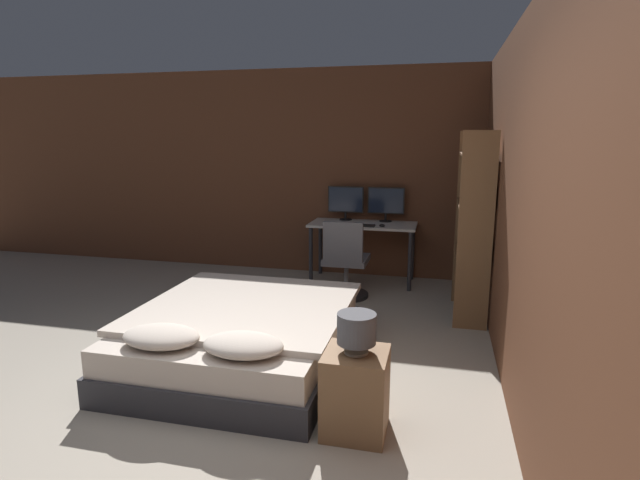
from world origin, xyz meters
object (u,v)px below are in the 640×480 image
(nightstand, at_px, (356,392))
(office_chair, at_px, (345,266))
(monitor_left, at_px, (346,201))
(bedside_lamp, at_px, (357,329))
(bookshelf, at_px, (474,218))
(computer_mouse, at_px, (382,225))
(monitor_right, at_px, (386,202))
(bed, at_px, (242,336))
(desk, at_px, (363,231))
(keyboard, at_px, (360,225))

(nightstand, xyz_separation_m, office_chair, (-0.56, 2.61, 0.11))
(monitor_left, bearing_deg, bedside_lamp, -78.16)
(bedside_lamp, height_order, bookshelf, bookshelf)
(bedside_lamp, relative_size, computer_mouse, 3.60)
(monitor_right, bearing_deg, bookshelf, -50.87)
(bed, distance_m, monitor_right, 2.99)
(monitor_left, height_order, office_chair, monitor_left)
(desk, height_order, monitor_left, monitor_left)
(nightstand, bearing_deg, bookshelf, 70.77)
(nightstand, distance_m, monitor_right, 3.59)
(monitor_right, distance_m, keyboard, 0.54)
(bedside_lamp, relative_size, office_chair, 0.28)
(keyboard, xyz_separation_m, bookshelf, (1.27, -0.83, 0.27))
(desk, height_order, monitor_right, monitor_right)
(monitor_right, relative_size, computer_mouse, 6.63)
(computer_mouse, height_order, bookshelf, bookshelf)
(monitor_left, bearing_deg, office_chair, -79.10)
(bed, distance_m, desk, 2.66)
(nightstand, relative_size, monitor_right, 1.15)
(bed, height_order, bedside_lamp, bedside_lamp)
(desk, distance_m, monitor_right, 0.48)
(bedside_lamp, bearing_deg, monitor_left, 101.84)
(monitor_right, bearing_deg, nightstand, -86.53)
(nightstand, bearing_deg, bed, 145.09)
(keyboard, xyz_separation_m, office_chair, (-0.09, -0.49, -0.39))
(desk, height_order, computer_mouse, computer_mouse)
(nightstand, height_order, office_chair, office_chair)
(bedside_lamp, height_order, desk, bedside_lamp)
(bedside_lamp, distance_m, desk, 3.34)
(keyboard, height_order, bookshelf, bookshelf)
(monitor_left, height_order, computer_mouse, monitor_left)
(desk, bearing_deg, bed, -103.06)
(monitor_left, distance_m, keyboard, 0.54)
(computer_mouse, distance_m, bookshelf, 1.33)
(nightstand, bearing_deg, desk, 98.16)
(computer_mouse, height_order, office_chair, office_chair)
(desk, bearing_deg, office_chair, -97.30)
(monitor_left, bearing_deg, bookshelf, -38.96)
(monitor_left, distance_m, office_chair, 1.11)
(monitor_left, bearing_deg, nightstand, -78.16)
(keyboard, relative_size, computer_mouse, 4.96)
(monitor_left, bearing_deg, bed, -96.86)
(bookshelf, bearing_deg, bedside_lamp, -109.23)
(bed, bearing_deg, bookshelf, 39.38)
(monitor_left, xyz_separation_m, bookshelf, (1.53, -1.23, 0.03))
(office_chair, bearing_deg, desk, 82.70)
(computer_mouse, bearing_deg, office_chair, -125.57)
(nightstand, relative_size, desk, 0.40)
(desk, bearing_deg, monitor_left, 142.16)
(bed, relative_size, bookshelf, 1.02)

